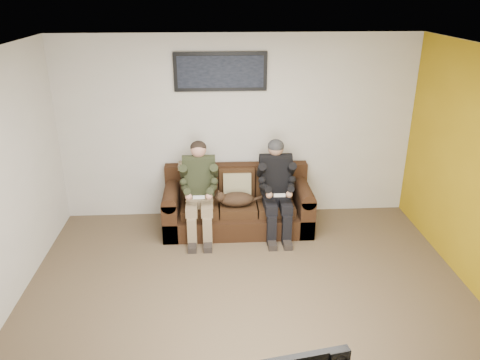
{
  "coord_description": "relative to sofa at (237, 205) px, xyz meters",
  "views": [
    {
      "loc": [
        -0.35,
        -4.1,
        3.14
      ],
      "look_at": [
        -0.03,
        1.2,
        0.95
      ],
      "focal_mm": 35.0,
      "sensor_mm": 36.0,
      "label": 1
    }
  ],
  "objects": [
    {
      "name": "sofa",
      "position": [
        0.0,
        0.0,
        0.0
      ],
      "size": [
        2.02,
        0.87,
        0.83
      ],
      "color": "black",
      "rests_on": "ground"
    },
    {
      "name": "framed_poster",
      "position": [
        -0.2,
        0.39,
        1.79
      ],
      "size": [
        1.25,
        0.05,
        0.52
      ],
      "color": "black",
      "rests_on": "wall_back"
    },
    {
      "name": "wall_back",
      "position": [
        0.03,
        0.43,
        0.99
      ],
      "size": [
        5.0,
        0.0,
        5.0
      ],
      "primitive_type": "plane",
      "rotation": [
        1.57,
        0.0,
        0.0
      ],
      "color": "beige",
      "rests_on": "ground"
    },
    {
      "name": "floor",
      "position": [
        0.03,
        -1.82,
        -0.31
      ],
      "size": [
        5.0,
        5.0,
        0.0
      ],
      "primitive_type": "plane",
      "color": "brown",
      "rests_on": "ground"
    },
    {
      "name": "person_right",
      "position": [
        0.52,
        -0.17,
        0.39
      ],
      "size": [
        0.51,
        0.86,
        1.27
      ],
      "color": "black",
      "rests_on": "sofa"
    },
    {
      "name": "throw_blanket",
      "position": [
        -0.61,
        0.25,
        0.51
      ],
      "size": [
        0.41,
        0.2,
        0.07
      ],
      "primitive_type": "cube",
      "color": "tan",
      "rests_on": "sofa"
    },
    {
      "name": "cat",
      "position": [
        -0.04,
        -0.21,
        0.19
      ],
      "size": [
        0.66,
        0.26,
        0.24
      ],
      "color": "#412A19",
      "rests_on": "sofa"
    },
    {
      "name": "person_left",
      "position": [
        -0.52,
        -0.17,
        0.39
      ],
      "size": [
        0.51,
        0.87,
        1.26
      ],
      "color": "#8B7557",
      "rests_on": "sofa"
    },
    {
      "name": "throw_pillow",
      "position": [
        -0.0,
        0.04,
        0.28
      ],
      "size": [
        0.39,
        0.18,
        0.38
      ],
      "primitive_type": "cube",
      "rotation": [
        -0.21,
        0.0,
        0.0
      ],
      "color": "#968B62",
      "rests_on": "sofa"
    },
    {
      "name": "ceiling",
      "position": [
        0.03,
        -1.82,
        2.29
      ],
      "size": [
        5.0,
        5.0,
        0.0
      ],
      "primitive_type": "plane",
      "rotation": [
        3.14,
        0.0,
        0.0
      ],
      "color": "silver",
      "rests_on": "ground"
    }
  ]
}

